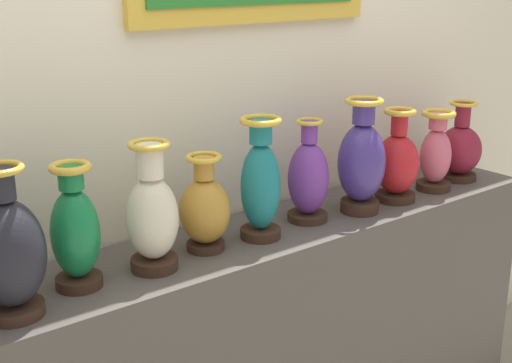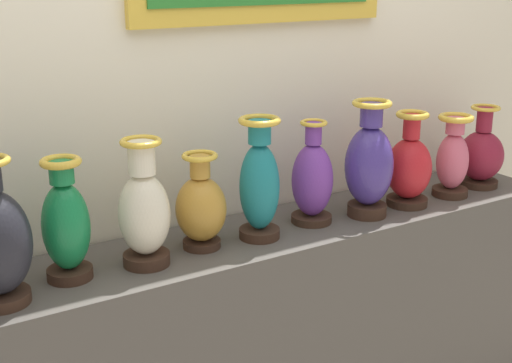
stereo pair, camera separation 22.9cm
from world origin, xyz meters
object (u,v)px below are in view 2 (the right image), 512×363
(vase_ivory, at_px, (144,212))
(vase_rose, at_px, (453,159))
(vase_teal, at_px, (259,184))
(vase_indigo, at_px, (369,165))
(vase_crimson, at_px, (409,167))
(vase_burgundy, at_px, (481,155))
(vase_emerald, at_px, (66,225))
(vase_violet, at_px, (312,180))
(vase_ochre, at_px, (201,207))

(vase_ivory, distance_m, vase_rose, 1.26)
(vase_teal, bearing_deg, vase_indigo, -3.24)
(vase_crimson, bearing_deg, vase_burgundy, 2.80)
(vase_teal, distance_m, vase_indigo, 0.44)
(vase_emerald, height_order, vase_crimson, vase_emerald)
(vase_indigo, bearing_deg, vase_rose, 0.12)
(vase_emerald, bearing_deg, vase_violet, 0.24)
(vase_emerald, height_order, vase_rose, vase_emerald)
(vase_emerald, distance_m, vase_burgundy, 1.68)
(vase_crimson, bearing_deg, vase_indigo, -177.82)
(vase_rose, bearing_deg, vase_emerald, 178.20)
(vase_crimson, bearing_deg, vase_emerald, 178.19)
(vase_indigo, bearing_deg, vase_crimson, 2.18)
(vase_emerald, distance_m, vase_indigo, 1.07)
(vase_emerald, bearing_deg, vase_teal, -2.09)
(vase_ivory, bearing_deg, vase_violet, 2.68)
(vase_ivory, xyz_separation_m, vase_ochre, (0.20, 0.03, -0.03))
(vase_emerald, relative_size, vase_crimson, 1.01)
(vase_crimson, bearing_deg, vase_teal, 178.46)
(vase_burgundy, bearing_deg, vase_ochre, 178.93)
(vase_violet, bearing_deg, vase_burgundy, -1.63)
(vase_teal, relative_size, vase_crimson, 1.14)
(vase_emerald, xyz_separation_m, vase_violet, (0.86, 0.00, -0.01))
(vase_rose, bearing_deg, vase_ochre, 177.28)
(vase_ivory, relative_size, vase_burgundy, 1.18)
(vase_ivory, height_order, vase_ochre, vase_ivory)
(vase_rose, bearing_deg, vase_indigo, -179.88)
(vase_ivory, relative_size, vase_ochre, 1.25)
(vase_ochre, bearing_deg, vase_violet, 0.00)
(vase_violet, xyz_separation_m, vase_burgundy, (0.82, -0.02, -0.02))
(vase_indigo, bearing_deg, vase_emerald, 177.44)
(vase_rose, xyz_separation_m, vase_burgundy, (0.19, 0.03, -0.02))
(vase_teal, xyz_separation_m, vase_rose, (0.86, -0.02, -0.04))
(vase_indigo, bearing_deg, vase_burgundy, 2.60)
(vase_indigo, relative_size, vase_rose, 1.30)
(vase_ochre, height_order, vase_crimson, vase_crimson)
(vase_ivory, height_order, vase_indigo, vase_indigo)
(vase_emerald, xyz_separation_m, vase_indigo, (1.07, -0.05, 0.03))
(vase_ochre, relative_size, vase_indigo, 0.74)
(vase_ochre, relative_size, vase_rose, 0.97)
(vase_emerald, bearing_deg, vase_indigo, -2.56)
(vase_ochre, distance_m, vase_rose, 1.06)
(vase_violet, bearing_deg, vase_crimson, -6.08)
(vase_ochre, height_order, vase_rose, vase_rose)
(vase_ivory, height_order, vase_violet, vase_ivory)
(vase_indigo, xyz_separation_m, vase_rose, (0.42, 0.00, -0.04))
(vase_teal, xyz_separation_m, vase_crimson, (0.64, -0.02, -0.04))
(vase_teal, xyz_separation_m, vase_burgundy, (1.05, 0.00, -0.06))
(vase_burgundy, bearing_deg, vase_crimson, -177.20)
(vase_indigo, height_order, vase_burgundy, vase_indigo)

